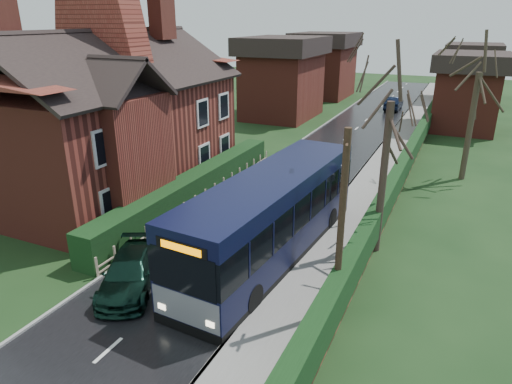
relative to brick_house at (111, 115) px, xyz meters
The scene contains 18 objects.
ground 10.87m from the brick_house, 28.67° to the right, with size 140.00×140.00×0.00m, color #22401B.
road 11.07m from the brick_house, 30.89° to the left, with size 6.00×100.00×0.02m, color black.
pavement 14.64m from the brick_house, 21.92° to the left, with size 2.50×100.00×0.14m, color slate.
kerb_right 13.59m from the brick_house, 23.91° to the left, with size 0.12×100.00×0.14m, color gray.
kerb_left 8.85m from the brick_house, 42.59° to the left, with size 0.12×100.00×0.10m, color gray.
front_hedge 6.02m from the brick_house, ahead, with size 1.20×16.00×1.60m, color black.
picket_fence 6.83m from the brick_house, ahead, with size 0.10×16.00×0.90m, color tan, non-canonical shape.
right_wall_hedge 15.80m from the brick_house, 19.77° to the left, with size 0.60×50.00×1.80m.
brick_house is the anchor object (origin of this frame).
bus 11.70m from the brick_house, 17.47° to the right, with size 3.49×11.78×3.53m.
car_silver 10.45m from the brick_house, 42.28° to the left, with size 1.62×4.02×1.37m, color #A1A1A6.
car_green 11.18m from the brick_house, 47.34° to the right, with size 1.75×4.30×1.25m, color black.
car_distant 33.53m from the brick_house, 72.13° to the left, with size 1.48×4.25×1.40m, color black.
bus_stop_sign 12.95m from the brick_house, ahead, with size 0.25×0.46×3.12m.
telegraph_pole 15.76m from the brick_house, 23.59° to the right, with size 0.24×0.82×6.38m.
tree_right_near 14.96m from the brick_house, ahead, with size 4.19×4.19×9.04m.
tree_right_far 20.74m from the brick_house, 30.54° to the left, with size 4.73×4.73×9.15m.
tree_house_side 8.17m from the brick_house, 104.03° to the left, with size 4.29×4.29×9.75m.
Camera 1 is at (8.61, -14.13, 9.29)m, focal length 32.00 mm.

